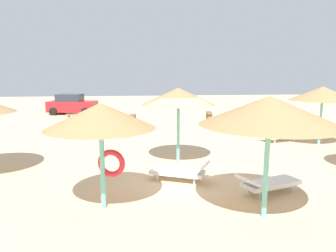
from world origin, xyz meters
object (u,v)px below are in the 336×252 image
at_px(parasol_1, 269,111).
at_px(lounger_0, 279,136).
at_px(lounger_1, 268,183).
at_px(parasol_3, 178,96).
at_px(parasol_5, 101,117).
at_px(bench_1, 209,114).
at_px(parked_car, 72,105).
at_px(lounger_3, 182,171).
at_px(bench_2, 132,117).
at_px(bench_0, 77,116).
at_px(parasol_0, 323,94).

height_order(parasol_1, lounger_0, parasol_1).
bearing_deg(lounger_1, parasol_3, 121.35).
distance_m(parasol_5, bench_1, 16.86).
height_order(parasol_5, parked_car, parasol_5).
relative_size(lounger_0, lounger_3, 1.01).
distance_m(parasol_3, parked_car, 17.10).
relative_size(lounger_0, lounger_1, 0.99).
bearing_deg(lounger_3, parasol_5, -142.87).
height_order(parasol_1, bench_2, parasol_1).
distance_m(lounger_0, lounger_1, 7.32).
bearing_deg(parked_car, bench_0, -75.41).
bearing_deg(lounger_3, parked_car, 110.39).
distance_m(parasol_1, bench_1, 16.71).
height_order(lounger_0, parked_car, parked_car).
height_order(lounger_0, lounger_3, lounger_3).
distance_m(lounger_1, bench_2, 14.49).
bearing_deg(parked_car, parasol_1, -68.31).
relative_size(lounger_1, bench_1, 1.31).
height_order(parasol_5, bench_1, parasol_5).
bearing_deg(bench_2, bench_0, 165.42).
distance_m(lounger_0, bench_1, 8.66).
height_order(parasol_1, bench_0, parasol_1).
bearing_deg(parasol_1, parasol_5, 165.81).
relative_size(parasol_1, lounger_0, 1.57).
bearing_deg(parasol_5, lounger_3, 37.13).
bearing_deg(bench_2, parasol_5, -93.10).
xyz_separation_m(parasol_0, bench_1, (-2.99, 9.37, -2.10)).
relative_size(lounger_3, bench_1, 1.28).
distance_m(parasol_0, bench_1, 10.05).
xyz_separation_m(lounger_3, bench_1, (4.41, 13.65, 0.03)).
xyz_separation_m(bench_1, parked_car, (-10.97, 4.00, 0.48)).
xyz_separation_m(parasol_5, bench_1, (6.67, 15.36, -1.97)).
distance_m(lounger_0, parked_car, 17.61).
height_order(lounger_0, bench_2, lounger_0).
distance_m(bench_2, parked_car, 7.11).
distance_m(parasol_3, parasol_5, 4.49).
xyz_separation_m(bench_0, parked_car, (-1.01, 3.88, 0.48)).
bearing_deg(parasol_5, parasol_1, -14.19).
distance_m(lounger_3, parked_car, 18.84).
xyz_separation_m(parasol_1, bench_2, (-3.00, 15.38, -2.17)).
bearing_deg(parked_car, lounger_0, -45.48).
bearing_deg(lounger_3, lounger_0, 41.40).
height_order(bench_1, bench_2, same).
relative_size(parasol_1, parked_car, 0.74).
xyz_separation_m(lounger_3, parked_car, (-6.56, 17.65, 0.50)).
distance_m(parasol_0, lounger_3, 8.80).
height_order(parasol_0, lounger_0, parasol_0).
distance_m(parasol_1, parasol_5, 3.90).
xyz_separation_m(parasol_5, bench_0, (-3.29, 15.48, -1.97)).
xyz_separation_m(parasol_1, lounger_1, (0.71, 1.37, -2.21)).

